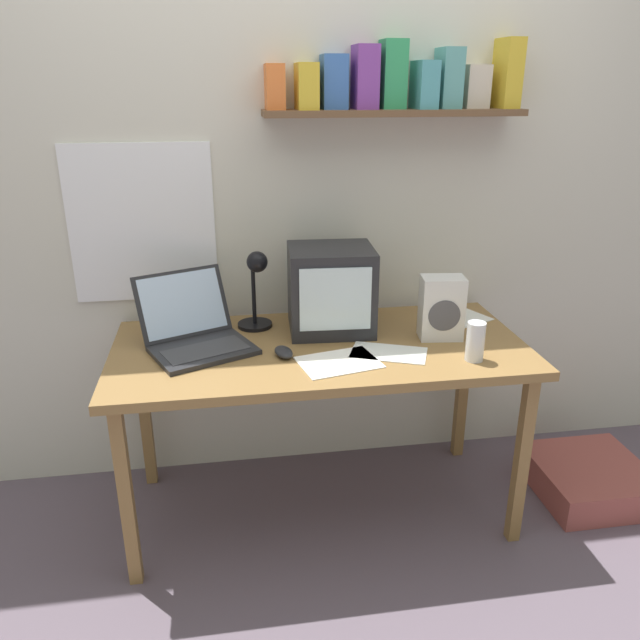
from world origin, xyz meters
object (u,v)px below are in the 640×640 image
object	(u,v)px
computer_mouse	(284,352)
crt_monitor	(331,290)
laptop	(194,330)
desk_lamp	(256,285)
corner_desk	(320,360)
space_heater	(441,308)
printed_handout	(457,318)
juice_glass	(475,343)
open_notebook	(389,353)
loose_paper_near_monitor	(339,362)
floor_cushion	(589,479)

from	to	relation	value
computer_mouse	crt_monitor	bearing A→B (deg)	47.49
laptop	desk_lamp	size ratio (longest dim) A/B	1.47
corner_desk	space_heater	bearing A→B (deg)	0.34
corner_desk	printed_handout	world-z (taller)	printed_handout
juice_glass	open_notebook	xyz separation A→B (m)	(-0.29, 0.10, -0.06)
laptop	computer_mouse	distance (m)	0.36
space_heater	computer_mouse	world-z (taller)	space_heater
open_notebook	corner_desk	bearing A→B (deg)	153.30
crt_monitor	juice_glass	distance (m)	0.60
corner_desk	loose_paper_near_monitor	size ratio (longest dim) A/B	4.98
crt_monitor	open_notebook	bearing A→B (deg)	-54.49
corner_desk	laptop	distance (m)	0.49
corner_desk	laptop	bearing A→B (deg)	171.93
laptop	juice_glass	xyz separation A→B (m)	(0.99, -0.29, -0.00)
crt_monitor	desk_lamp	xyz separation A→B (m)	(-0.29, 0.05, 0.02)
juice_glass	computer_mouse	bearing A→B (deg)	168.36
computer_mouse	loose_paper_near_monitor	world-z (taller)	computer_mouse
printed_handout	laptop	bearing A→B (deg)	-173.86
corner_desk	desk_lamp	size ratio (longest dim) A/B	4.79
desk_lamp	space_heater	distance (m)	0.72
laptop	computer_mouse	size ratio (longest dim) A/B	4.10
juice_glass	corner_desk	bearing A→B (deg)	157.05
juice_glass	floor_cushion	distance (m)	0.99
loose_paper_near_monitor	printed_handout	xyz separation A→B (m)	(0.57, 0.35, 0.00)
juice_glass	loose_paper_near_monitor	world-z (taller)	juice_glass
laptop	floor_cushion	size ratio (longest dim) A/B	1.04
laptop	open_notebook	world-z (taller)	laptop
desk_lamp	loose_paper_near_monitor	xyz separation A→B (m)	(0.26, -0.37, -0.18)
space_heater	floor_cushion	world-z (taller)	space_heater
desk_lamp	space_heater	xyz separation A→B (m)	(0.69, -0.20, -0.06)
floor_cushion	loose_paper_near_monitor	bearing A→B (deg)	-175.40
space_heater	desk_lamp	bearing A→B (deg)	170.88
juice_glass	space_heater	distance (m)	0.24
crt_monitor	juice_glass	xyz separation A→B (m)	(0.45, -0.37, -0.10)
computer_mouse	printed_handout	bearing A→B (deg)	19.26
crt_monitor	desk_lamp	world-z (taller)	crt_monitor
corner_desk	desk_lamp	xyz separation A→B (m)	(-0.22, 0.20, 0.25)
loose_paper_near_monitor	juice_glass	bearing A→B (deg)	-5.93
floor_cushion	open_notebook	bearing A→B (deg)	-177.62
loose_paper_near_monitor	floor_cushion	size ratio (longest dim) A/B	0.68
computer_mouse	printed_handout	xyz separation A→B (m)	(0.76, 0.27, -0.01)
corner_desk	floor_cushion	xyz separation A→B (m)	(1.17, -0.08, -0.61)
open_notebook	laptop	bearing A→B (deg)	165.24
corner_desk	floor_cushion	size ratio (longest dim) A/B	3.39
open_notebook	printed_handout	world-z (taller)	same
laptop	juice_glass	bearing A→B (deg)	-39.68
floor_cushion	desk_lamp	bearing A→B (deg)	168.62
corner_desk	laptop	xyz separation A→B (m)	(-0.46, 0.07, 0.13)
crt_monitor	printed_handout	size ratio (longest dim) A/B	1.16
open_notebook	juice_glass	bearing A→B (deg)	-19.68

